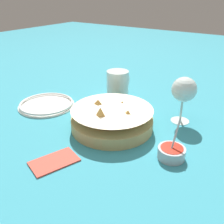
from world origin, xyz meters
TOP-DOWN VIEW (x-y plane):
  - ground_plane at (0.00, 0.00)m, footprint 4.00×4.00m
  - food_basket at (-0.01, -0.02)m, footprint 0.25×0.25m
  - sauce_cup at (-0.05, -0.24)m, footprint 0.07×0.07m
  - wine_glass at (0.16, -0.18)m, footprint 0.08×0.08m
  - beer_mug at (0.20, 0.09)m, footprint 0.13×0.09m
  - side_plate at (-0.01, 0.27)m, footprint 0.21×0.21m
  - napkin at (-0.24, -0.00)m, footprint 0.13×0.11m

SIDE VIEW (x-z plane):
  - ground_plane at x=0.00m, z-range 0.00..0.00m
  - napkin at x=-0.24m, z-range 0.00..0.01m
  - side_plate at x=-0.01m, z-range 0.00..0.01m
  - sauce_cup at x=-0.05m, z-range -0.03..0.07m
  - food_basket at x=-0.01m, z-range -0.02..0.08m
  - beer_mug at x=0.20m, z-range 0.00..0.11m
  - wine_glass at x=0.16m, z-range 0.03..0.18m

